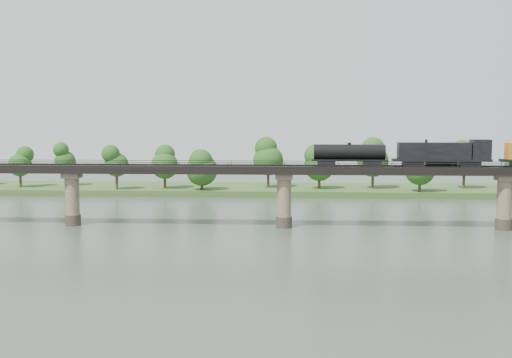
{
  "coord_description": "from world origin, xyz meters",
  "views": [
    {
      "loc": [
        1.74,
        -87.87,
        20.45
      ],
      "look_at": [
        -5.21,
        30.0,
        9.0
      ],
      "focal_mm": 45.0,
      "sensor_mm": 36.0,
      "label": 1
    }
  ],
  "objects": [
    {
      "name": "ground",
      "position": [
        0.0,
        0.0,
        0.0
      ],
      "size": [
        400.0,
        400.0,
        0.0
      ],
      "primitive_type": "plane",
      "color": "#334133",
      "rests_on": "ground"
    },
    {
      "name": "far_bank",
      "position": [
        0.0,
        85.0,
        0.8
      ],
      "size": [
        300.0,
        24.0,
        1.6
      ],
      "primitive_type": "cube",
      "color": "#2F5220",
      "rests_on": "ground"
    },
    {
      "name": "bridge",
      "position": [
        0.0,
        30.0,
        5.46
      ],
      "size": [
        236.0,
        30.0,
        11.5
      ],
      "color": "#473A2D",
      "rests_on": "ground"
    },
    {
      "name": "bridge_superstructure",
      "position": [
        0.0,
        30.0,
        11.79
      ],
      "size": [
        220.0,
        4.9,
        0.75
      ],
      "color": "black",
      "rests_on": "bridge"
    },
    {
      "name": "far_treeline",
      "position": [
        -8.21,
        80.52,
        8.83
      ],
      "size": [
        289.06,
        17.54,
        13.6
      ],
      "color": "#382619",
      "rests_on": "far_bank"
    }
  ]
}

